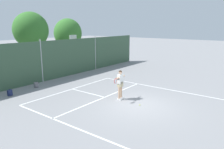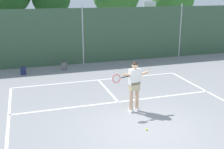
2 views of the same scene
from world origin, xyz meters
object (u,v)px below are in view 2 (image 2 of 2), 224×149
Objects in this scene: tennis_ball at (146,129)px; backpack_grey at (64,66)px; basketball_hoop at (149,20)px; backpack_navy at (23,71)px; tennis_player at (134,82)px.

tennis_ball is 8.13m from backpack_grey.
basketball_hoop is 9.28m from backpack_navy.
backpack_navy is at bearing 121.40° from tennis_player.
basketball_hoop is at bearing 23.14° from backpack_grey.
backpack_navy is 1.00× the size of backpack_grey.
tennis_ball is (-0.16, -1.51, -1.08)m from tennis_player.
tennis_ball is 0.14× the size of backpack_navy.
basketball_hoop is at bearing 19.58° from backpack_navy.
basketball_hoop is 1.91× the size of tennis_player.
backpack_grey is at bearing 8.45° from backpack_navy.
basketball_hoop reaches higher than tennis_ball.
basketball_hoop is 7.67× the size of backpack_grey.
backpack_navy and backpack_grey have the same top height.
backpack_navy is (-3.61, 7.68, 0.16)m from tennis_ball.
tennis_ball is at bearing -79.93° from backpack_grey.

